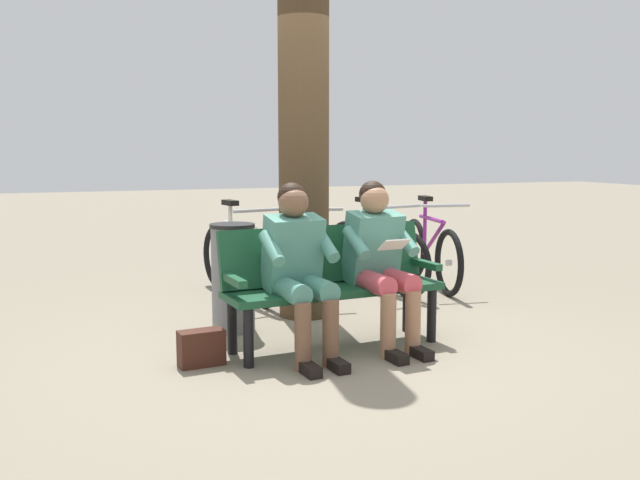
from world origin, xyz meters
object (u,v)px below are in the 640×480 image
object	(u,v)px
bench	(330,277)
person_companion	(298,262)
handbag	(201,348)
person_reading	(380,256)
tree_trunk	(303,78)
litter_bin	(233,277)
bicycle_purple	(309,259)
bicycle_red	(239,261)
bicycle_black	(430,252)
bicycle_silver	(375,255)

from	to	relation	value
bench	person_companion	size ratio (longest dim) A/B	1.36
handbag	person_reading	bearing A→B (deg)	-179.44
tree_trunk	litter_bin	world-z (taller)	tree_trunk
bench	bicycle_purple	distance (m)	1.78
person_reading	bicycle_red	bearing A→B (deg)	-78.88
bicycle_red	tree_trunk	bearing A→B (deg)	10.02
bench	bicycle_black	size ratio (longest dim) A/B	0.98
bench	bicycle_red	bearing A→B (deg)	-87.67
tree_trunk	bicycle_silver	size ratio (longest dim) A/B	2.43
person_companion	bicycle_black	bearing A→B (deg)	-142.90
bench	bicycle_black	world-z (taller)	bicycle_black
tree_trunk	person_reading	bearing A→B (deg)	100.45
bench	litter_bin	xyz separation A→B (m)	(0.56, -0.65, -0.08)
person_reading	litter_bin	world-z (taller)	person_reading
person_reading	person_companion	world-z (taller)	same
person_reading	person_companion	distance (m)	0.64
handbag	tree_trunk	bearing A→B (deg)	-135.85
litter_bin	tree_trunk	bearing A→B (deg)	-158.30
bicycle_red	bicycle_black	bearing A→B (deg)	74.63
person_companion	bicycle_red	size ratio (longest dim) A/B	0.72
bicycle_purple	bicycle_red	xyz separation A→B (m)	(0.68, -0.12, 0.00)
person_companion	handbag	world-z (taller)	person_companion
litter_bin	bicycle_silver	distance (m)	2.05
person_companion	handbag	xyz separation A→B (m)	(0.67, -0.03, -0.54)
bicycle_silver	tree_trunk	bearing A→B (deg)	-65.12
tree_trunk	person_companion	bearing A→B (deg)	68.43
litter_bin	bicycle_black	xyz separation A→B (m)	(-2.36, -1.01, -0.07)
bicycle_black	bicycle_red	size ratio (longest dim) A/B	1.00
person_reading	litter_bin	distance (m)	1.22
bench	bicycle_purple	size ratio (longest dim) A/B	0.98
litter_bin	bicycle_purple	distance (m)	1.48
person_companion	bicycle_red	xyz separation A→B (m)	(-0.10, -2.01, -0.30)
litter_bin	bicycle_red	world-z (taller)	bicycle_red
handbag	litter_bin	world-z (taller)	litter_bin
bench	bicycle_purple	world-z (taller)	bicycle_purple
bench	person_companion	bearing A→B (deg)	27.02
litter_bin	bench	bearing A→B (deg)	130.63
person_reading	person_companion	size ratio (longest dim) A/B	1.00
bicycle_silver	person_reading	bearing A→B (deg)	-36.89
person_companion	handbag	size ratio (longest dim) A/B	4.00
bicycle_silver	bicycle_purple	xyz separation A→B (m)	(0.72, 0.02, 0.00)
bicycle_black	bicycle_red	bearing A→B (deg)	-84.79
tree_trunk	bicycle_red	size ratio (longest dim) A/B	2.42
tree_trunk	bicycle_red	world-z (taller)	tree_trunk
bicycle_silver	litter_bin	bearing A→B (deg)	-70.64
bicycle_silver	bicycle_red	world-z (taller)	same
bicycle_purple	bench	bearing A→B (deg)	-5.45
bench	handbag	distance (m)	1.07
bicycle_silver	bicycle_purple	bearing A→B (deg)	-100.80
handbag	bicycle_silver	world-z (taller)	bicycle_silver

